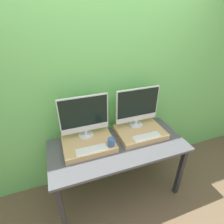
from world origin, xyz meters
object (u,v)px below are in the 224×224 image
at_px(monitor_left, 84,116).
at_px(mug, 111,142).
at_px(monitor_right, 137,106).
at_px(keyboard_left, 92,149).
at_px(keyboard_right, 146,136).

distance_m(monitor_left, mug, 0.40).
height_order(monitor_left, mug, monitor_left).
height_order(monitor_left, monitor_right, same).
bearing_deg(monitor_right, keyboard_left, -157.35).
height_order(keyboard_left, mug, mug).
relative_size(monitor_right, keyboard_right, 1.65).
relative_size(monitor_left, keyboard_left, 1.65).
bearing_deg(mug, keyboard_left, 180.00).
height_order(mug, keyboard_right, mug).
bearing_deg(mug, monitor_right, 32.09).
relative_size(keyboard_left, mug, 3.60).
relative_size(monitor_left, monitor_right, 1.00).
xyz_separation_m(mug, monitor_right, (0.42, 0.27, 0.22)).
bearing_deg(keyboard_right, keyboard_left, 180.00).
distance_m(monitor_right, keyboard_right, 0.37).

